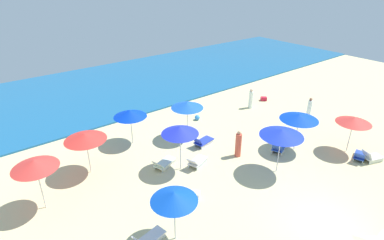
{
  "coord_description": "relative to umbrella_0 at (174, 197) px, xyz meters",
  "views": [
    {
      "loc": [
        -11.14,
        -4.55,
        10.32
      ],
      "look_at": [
        0.63,
        10.55,
        0.96
      ],
      "focal_mm": 29.07,
      "sensor_mm": 36.0,
      "label": 1
    }
  ],
  "objects": [
    {
      "name": "ground_plane",
      "position": [
        5.77,
        -3.5,
        -2.24
      ],
      "size": [
        60.0,
        60.0,
        0.0
      ],
      "primitive_type": "plane",
      "color": "beige"
    },
    {
      "name": "lounge_chair_5_1",
      "position": [
        2.55,
        4.76,
        -2.01
      ],
      "size": [
        1.65,
        1.08,
        0.64
      ],
      "rotation": [
        0.0,
        0.0,
        1.9
      ],
      "color": "silver",
      "rests_on": "ground_plane"
    },
    {
      "name": "umbrella_0",
      "position": [
        0.0,
        0.0,
        0.0
      ],
      "size": [
        1.92,
        1.92,
        2.45
      ],
      "color": "silver",
      "rests_on": "ground_plane"
    },
    {
      "name": "lounge_chair_4_0",
      "position": [
        12.2,
        -1.81,
        -2.0
      ],
      "size": [
        1.43,
        0.96,
        0.69
      ],
      "rotation": [
        0.0,
        0.0,
        1.89
      ],
      "color": "silver",
      "rests_on": "ground_plane"
    },
    {
      "name": "cooler_box_0",
      "position": [
        14.88,
        7.82,
        -2.08
      ],
      "size": [
        0.62,
        0.6,
        0.31
      ],
      "primitive_type": "cube",
      "rotation": [
        0.0,
        0.0,
        2.45
      ],
      "color": "red",
      "rests_on": "ground_plane"
    },
    {
      "name": "umbrella_7",
      "position": [
        -3.8,
        5.38,
        0.24
      ],
      "size": [
        2.07,
        2.07,
        2.69
      ],
      "color": "silver",
      "rests_on": "ground_plane"
    },
    {
      "name": "lounge_chair_4_1",
      "position": [
        12.59,
        -2.32,
        -1.96
      ],
      "size": [
        1.41,
        1.04,
        0.78
      ],
      "rotation": [
        0.0,
        0.0,
        1.22
      ],
      "color": "silver",
      "rests_on": "ground_plane"
    },
    {
      "name": "cooler_box_2",
      "position": [
        2.26,
        1.5,
        -2.05
      ],
      "size": [
        0.57,
        0.6,
        0.37
      ],
      "primitive_type": "cube",
      "rotation": [
        0.0,
        0.0,
        5.31
      ],
      "color": "silver",
      "rests_on": "ground_plane"
    },
    {
      "name": "beach_ball_1",
      "position": [
        7.93,
        8.38,
        -2.04
      ],
      "size": [
        0.39,
        0.39,
        0.39
      ],
      "primitive_type": "sphere",
      "color": "#358DE1",
      "rests_on": "ground_plane"
    },
    {
      "name": "beachgoer_0",
      "position": [
        6.74,
        2.96,
        -1.44
      ],
      "size": [
        0.49,
        0.49,
        1.72
      ],
      "rotation": [
        0.0,
        0.0,
        1.14
      ],
      "color": "#DB5541",
      "rests_on": "ground_plane"
    },
    {
      "name": "lounge_chair_0_0",
      "position": [
        -1.03,
        0.44,
        -1.97
      ],
      "size": [
        1.5,
        0.82,
        0.74
      ],
      "rotation": [
        0.0,
        0.0,
        1.76
      ],
      "color": "silver",
      "rests_on": "ground_plane"
    },
    {
      "name": "umbrella_4",
      "position": [
        12.52,
        -0.86,
        -0.07
      ],
      "size": [
        2.05,
        2.05,
        2.37
      ],
      "color": "silver",
      "rests_on": "ground_plane"
    },
    {
      "name": "umbrella_2",
      "position": [
        -0.98,
        6.86,
        0.02
      ],
      "size": [
        2.25,
        2.25,
        2.46
      ],
      "color": "silver",
      "rests_on": "ground_plane"
    },
    {
      "name": "lounge_chair_3_0",
      "position": [
        9.16,
        1.75,
        -1.96
      ],
      "size": [
        1.64,
        1.17,
        0.77
      ],
      "rotation": [
        0.0,
        0.0,
        1.96
      ],
      "color": "silver",
      "rests_on": "ground_plane"
    },
    {
      "name": "lounge_chair_5_0",
      "position": [
        4.12,
        3.68,
        -1.98
      ],
      "size": [
        1.54,
        1.07,
        0.72
      ],
      "rotation": [
        0.0,
        0.0,
        1.92
      ],
      "color": "silver",
      "rests_on": "ground_plane"
    },
    {
      "name": "lounge_chair_6_0",
      "position": [
        5.88,
        5.26,
        -1.98
      ],
      "size": [
        1.53,
        0.91,
        0.73
      ],
      "rotation": [
        0.0,
        0.0,
        1.75
      ],
      "color": "silver",
      "rests_on": "ground_plane"
    },
    {
      "name": "umbrella_5",
      "position": [
        3.19,
        3.99,
        0.26
      ],
      "size": [
        2.06,
        2.06,
        2.73
      ],
      "color": "silver",
      "rests_on": "ground_plane"
    },
    {
      "name": "ocean",
      "position": [
        5.77,
        19.08,
        -2.18
      ],
      "size": [
        60.0,
        14.83,
        0.12
      ],
      "primitive_type": "cube",
      "color": "#1B5E92",
      "rests_on": "ground_plane"
    },
    {
      "name": "umbrella_6",
      "position": [
        5.7,
        6.66,
        0.16
      ],
      "size": [
        2.1,
        2.1,
        2.6
      ],
      "color": "silver",
      "rests_on": "ground_plane"
    },
    {
      "name": "beachgoer_2",
      "position": [
        12.81,
        7.48,
        -1.47
      ],
      "size": [
        0.4,
        0.4,
        1.64
      ],
      "rotation": [
        0.0,
        0.0,
        4.88
      ],
      "color": "white",
      "rests_on": "ground_plane"
    },
    {
      "name": "beachgoer_1",
      "position": [
        14.81,
        3.41,
        -1.46
      ],
      "size": [
        0.34,
        0.34,
        1.66
      ],
      "rotation": [
        0.0,
        0.0,
        4.62
      ],
      "color": "white",
      "rests_on": "ground_plane"
    },
    {
      "name": "umbrella_1",
      "position": [
        7.34,
        0.48,
        0.22
      ],
      "size": [
        2.36,
        2.36,
        2.64
      ],
      "color": "silver",
      "rests_on": "ground_plane"
    },
    {
      "name": "umbrella_8",
      "position": [
        2.44,
        8.32,
        -0.11
      ],
      "size": [
        2.1,
        2.1,
        2.36
      ],
      "color": "silver",
      "rests_on": "ground_plane"
    },
    {
      "name": "umbrella_3",
      "position": [
        10.15,
        1.32,
        0.01
      ],
      "size": [
        2.33,
        2.33,
        2.44
      ],
      "color": "silver",
      "rests_on": "ground_plane"
    }
  ]
}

